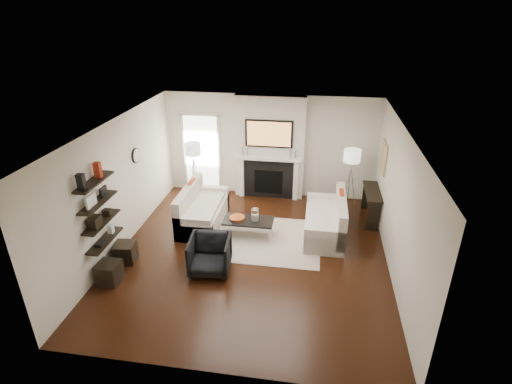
# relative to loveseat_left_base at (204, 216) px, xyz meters

# --- Properties ---
(room_envelope) EXTENTS (6.00, 6.00, 6.00)m
(room_envelope) POSITION_rel_loveseat_left_base_xyz_m (1.33, -1.09, 1.14)
(room_envelope) COLOR black
(room_envelope) RESTS_ON ground
(chimney_breast) EXTENTS (1.80, 0.25, 2.70)m
(chimney_breast) POSITION_rel_loveseat_left_base_xyz_m (1.33, 1.78, 1.14)
(chimney_breast) COLOR silver
(chimney_breast) RESTS_ON floor
(fireplace_surround) EXTENTS (1.30, 0.02, 1.04)m
(fireplace_surround) POSITION_rel_loveseat_left_base_xyz_m (1.33, 1.65, 0.31)
(fireplace_surround) COLOR black
(fireplace_surround) RESTS_ON floor
(firebox) EXTENTS (0.75, 0.02, 0.65)m
(firebox) POSITION_rel_loveseat_left_base_xyz_m (1.33, 1.64, 0.24)
(firebox) COLOR black
(firebox) RESTS_ON floor
(mantel_pilaster_l) EXTENTS (0.12, 0.08, 1.10)m
(mantel_pilaster_l) POSITION_rel_loveseat_left_base_xyz_m (0.61, 1.62, 0.34)
(mantel_pilaster_l) COLOR white
(mantel_pilaster_l) RESTS_ON floor
(mantel_pilaster_r) EXTENTS (0.12, 0.08, 1.10)m
(mantel_pilaster_r) POSITION_rel_loveseat_left_base_xyz_m (2.05, 1.62, 0.34)
(mantel_pilaster_r) COLOR white
(mantel_pilaster_r) RESTS_ON floor
(mantel_shelf) EXTENTS (1.70, 0.18, 0.07)m
(mantel_shelf) POSITION_rel_loveseat_left_base_xyz_m (1.33, 1.60, 0.91)
(mantel_shelf) COLOR white
(mantel_shelf) RESTS_ON chimney_breast
(tv_body) EXTENTS (1.20, 0.06, 0.70)m
(tv_body) POSITION_rel_loveseat_left_base_xyz_m (1.33, 1.62, 1.57)
(tv_body) COLOR black
(tv_body) RESTS_ON chimney_breast
(tv_screen) EXTENTS (1.10, 0.00, 0.62)m
(tv_screen) POSITION_rel_loveseat_left_base_xyz_m (1.33, 1.59, 1.57)
(tv_screen) COLOR #BF723F
(tv_screen) RESTS_ON tv_body
(candlestick_l_tall) EXTENTS (0.04, 0.04, 0.30)m
(candlestick_l_tall) POSITION_rel_loveseat_left_base_xyz_m (0.78, 1.61, 1.09)
(candlestick_l_tall) COLOR silver
(candlestick_l_tall) RESTS_ON mantel_shelf
(candlestick_l_short) EXTENTS (0.04, 0.04, 0.24)m
(candlestick_l_short) POSITION_rel_loveseat_left_base_xyz_m (0.65, 1.61, 1.06)
(candlestick_l_short) COLOR silver
(candlestick_l_short) RESTS_ON mantel_shelf
(candlestick_r_tall) EXTENTS (0.04, 0.04, 0.30)m
(candlestick_r_tall) POSITION_rel_loveseat_left_base_xyz_m (1.88, 1.61, 1.09)
(candlestick_r_tall) COLOR silver
(candlestick_r_tall) RESTS_ON mantel_shelf
(candlestick_r_short) EXTENTS (0.04, 0.04, 0.24)m
(candlestick_r_short) POSITION_rel_loveseat_left_base_xyz_m (2.01, 1.61, 1.06)
(candlestick_r_short) COLOR silver
(candlestick_r_short) RESTS_ON mantel_shelf
(hallway_panel) EXTENTS (0.90, 0.02, 2.10)m
(hallway_panel) POSITION_rel_loveseat_left_base_xyz_m (-0.52, 1.89, 0.84)
(hallway_panel) COLOR white
(hallway_panel) RESTS_ON floor
(door_trim_l) EXTENTS (0.06, 0.06, 2.16)m
(door_trim_l) POSITION_rel_loveseat_left_base_xyz_m (-1.00, 1.87, 0.84)
(door_trim_l) COLOR white
(door_trim_l) RESTS_ON floor
(door_trim_r) EXTENTS (0.06, 0.06, 2.16)m
(door_trim_r) POSITION_rel_loveseat_left_base_xyz_m (-0.04, 1.87, 0.84)
(door_trim_r) COLOR white
(door_trim_r) RESTS_ON floor
(door_trim_top) EXTENTS (1.02, 0.06, 0.06)m
(door_trim_top) POSITION_rel_loveseat_left_base_xyz_m (-0.52, 1.87, 1.92)
(door_trim_top) COLOR white
(door_trim_top) RESTS_ON wall_back
(rug) EXTENTS (2.60, 2.00, 0.01)m
(rug) POSITION_rel_loveseat_left_base_xyz_m (1.44, -0.48, -0.20)
(rug) COLOR #BDAA9A
(rug) RESTS_ON floor
(loveseat_left_base) EXTENTS (0.85, 1.80, 0.42)m
(loveseat_left_base) POSITION_rel_loveseat_left_base_xyz_m (0.00, 0.00, 0.00)
(loveseat_left_base) COLOR beige
(loveseat_left_base) RESTS_ON floor
(loveseat_left_back) EXTENTS (0.18, 1.80, 0.80)m
(loveseat_left_back) POSITION_rel_loveseat_left_base_xyz_m (-0.33, 0.00, 0.32)
(loveseat_left_back) COLOR beige
(loveseat_left_back) RESTS_ON floor
(loveseat_left_arm_n) EXTENTS (0.85, 0.18, 0.60)m
(loveseat_left_arm_n) POSITION_rel_loveseat_left_base_xyz_m (0.00, -0.81, 0.09)
(loveseat_left_arm_n) COLOR beige
(loveseat_left_arm_n) RESTS_ON floor
(loveseat_left_arm_s) EXTENTS (0.85, 0.18, 0.60)m
(loveseat_left_arm_s) POSITION_rel_loveseat_left_base_xyz_m (0.00, 0.81, 0.09)
(loveseat_left_arm_s) COLOR beige
(loveseat_left_arm_s) RESTS_ON floor
(loveseat_left_cushion) EXTENTS (0.63, 1.44, 0.10)m
(loveseat_left_cushion) POSITION_rel_loveseat_left_base_xyz_m (0.05, 0.00, 0.26)
(loveseat_left_cushion) COLOR beige
(loveseat_left_cushion) RESTS_ON loveseat_left_base
(pillow_left_orange) EXTENTS (0.10, 0.42, 0.42)m
(pillow_left_orange) POSITION_rel_loveseat_left_base_xyz_m (-0.33, 0.30, 0.52)
(pillow_left_orange) COLOR #9C2A13
(pillow_left_orange) RESTS_ON loveseat_left_cushion
(pillow_left_charcoal) EXTENTS (0.10, 0.40, 0.40)m
(pillow_left_charcoal) POSITION_rel_loveseat_left_base_xyz_m (-0.33, -0.30, 0.51)
(pillow_left_charcoal) COLOR black
(pillow_left_charcoal) RESTS_ON loveseat_left_cushion
(loveseat_right_base) EXTENTS (0.85, 1.80, 0.42)m
(loveseat_right_base) POSITION_rel_loveseat_left_base_xyz_m (2.81, -0.05, 0.00)
(loveseat_right_base) COLOR beige
(loveseat_right_base) RESTS_ON floor
(loveseat_right_back) EXTENTS (0.18, 1.80, 0.80)m
(loveseat_right_back) POSITION_rel_loveseat_left_base_xyz_m (3.14, -0.05, 0.32)
(loveseat_right_back) COLOR beige
(loveseat_right_back) RESTS_ON floor
(loveseat_right_arm_n) EXTENTS (0.85, 0.18, 0.60)m
(loveseat_right_arm_n) POSITION_rel_loveseat_left_base_xyz_m (2.81, -0.86, 0.09)
(loveseat_right_arm_n) COLOR beige
(loveseat_right_arm_n) RESTS_ON floor
(loveseat_right_arm_s) EXTENTS (0.85, 0.18, 0.60)m
(loveseat_right_arm_s) POSITION_rel_loveseat_left_base_xyz_m (2.81, 0.76, 0.09)
(loveseat_right_arm_s) COLOR beige
(loveseat_right_arm_s) RESTS_ON floor
(loveseat_right_cushion) EXTENTS (0.63, 1.44, 0.10)m
(loveseat_right_cushion) POSITION_rel_loveseat_left_base_xyz_m (2.76, -0.05, 0.26)
(loveseat_right_cushion) COLOR beige
(loveseat_right_cushion) RESTS_ON loveseat_right_base
(pillow_right_orange) EXTENTS (0.10, 0.42, 0.42)m
(pillow_right_orange) POSITION_rel_loveseat_left_base_xyz_m (3.14, 0.25, 0.52)
(pillow_right_orange) COLOR #9C2A13
(pillow_right_orange) RESTS_ON loveseat_right_cushion
(pillow_right_charcoal) EXTENTS (0.10, 0.40, 0.40)m
(pillow_right_charcoal) POSITION_rel_loveseat_left_base_xyz_m (3.14, -0.35, 0.51)
(pillow_right_charcoal) COLOR black
(pillow_right_charcoal) RESTS_ON loveseat_right_cushion
(coffee_table) EXTENTS (1.10, 0.55, 0.04)m
(coffee_table) POSITION_rel_loveseat_left_base_xyz_m (1.14, -0.40, 0.19)
(coffee_table) COLOR black
(coffee_table) RESTS_ON floor
(coffee_leg_nw) EXTENTS (0.02, 0.02, 0.38)m
(coffee_leg_nw) POSITION_rel_loveseat_left_base_xyz_m (0.64, -0.62, -0.02)
(coffee_leg_nw) COLOR silver
(coffee_leg_nw) RESTS_ON floor
(coffee_leg_ne) EXTENTS (0.02, 0.02, 0.38)m
(coffee_leg_ne) POSITION_rel_loveseat_left_base_xyz_m (1.64, -0.62, -0.02)
(coffee_leg_ne) COLOR silver
(coffee_leg_ne) RESTS_ON floor
(coffee_leg_sw) EXTENTS (0.02, 0.02, 0.38)m
(coffee_leg_sw) POSITION_rel_loveseat_left_base_xyz_m (0.64, -0.18, -0.02)
(coffee_leg_sw) COLOR silver
(coffee_leg_sw) RESTS_ON floor
(coffee_leg_se) EXTENTS (0.02, 0.02, 0.38)m
(coffee_leg_se) POSITION_rel_loveseat_left_base_xyz_m (1.64, -0.18, -0.02)
(coffee_leg_se) COLOR silver
(coffee_leg_se) RESTS_ON floor
(hurricane_glass) EXTENTS (0.16, 0.16, 0.28)m
(hurricane_glass) POSITION_rel_loveseat_left_base_xyz_m (1.29, -0.40, 0.35)
(hurricane_glass) COLOR white
(hurricane_glass) RESTS_ON coffee_table
(hurricane_candle) EXTENTS (0.11, 0.11, 0.16)m
(hurricane_candle) POSITION_rel_loveseat_left_base_xyz_m (1.29, -0.40, 0.29)
(hurricane_candle) COLOR white
(hurricane_candle) RESTS_ON coffee_table
(copper_bowl) EXTENTS (0.34, 0.34, 0.06)m
(copper_bowl) POSITION_rel_loveseat_left_base_xyz_m (0.89, -0.40, 0.24)
(copper_bowl) COLOR #C75921
(copper_bowl) RESTS_ON coffee_table
(armchair) EXTENTS (0.83, 0.78, 0.79)m
(armchair) POSITION_rel_loveseat_left_base_xyz_m (0.63, -1.77, 0.18)
(armchair) COLOR black
(armchair) RESTS_ON floor
(lamp_left_post) EXTENTS (0.02, 0.02, 1.20)m
(lamp_left_post) POSITION_rel_loveseat_left_base_xyz_m (-0.52, 1.13, 0.39)
(lamp_left_post) COLOR silver
(lamp_left_post) RESTS_ON floor
(lamp_left_shade) EXTENTS (0.40, 0.40, 0.30)m
(lamp_left_shade) POSITION_rel_loveseat_left_base_xyz_m (-0.52, 1.13, 1.24)
(lamp_left_shade) COLOR white
(lamp_left_shade) RESTS_ON lamp_left_post
(lamp_left_leg_a) EXTENTS (0.25, 0.02, 1.23)m
(lamp_left_leg_a) POSITION_rel_loveseat_left_base_xyz_m (-0.41, 1.13, 0.39)
(lamp_left_leg_a) COLOR silver
(lamp_left_leg_a) RESTS_ON floor
(lamp_left_leg_b) EXTENTS (0.14, 0.22, 1.23)m
(lamp_left_leg_b) POSITION_rel_loveseat_left_base_xyz_m (-0.58, 1.22, 0.39)
(lamp_left_leg_b) COLOR silver
(lamp_left_leg_b) RESTS_ON floor
(lamp_left_leg_c) EXTENTS (0.14, 0.22, 1.23)m
(lamp_left_leg_c) POSITION_rel_loveseat_left_base_xyz_m (-0.58, 1.03, 0.39)
(lamp_left_leg_c) COLOR silver
(lamp_left_leg_c) RESTS_ON floor
(lamp_right_post) EXTENTS (0.02, 0.02, 1.20)m
(lamp_right_post) POSITION_rel_loveseat_left_base_xyz_m (3.38, 1.24, 0.39)
(lamp_right_post) COLOR silver
(lamp_right_post) RESTS_ON floor
(lamp_right_shade) EXTENTS (0.40, 0.40, 0.30)m
(lamp_right_shade) POSITION_rel_loveseat_left_base_xyz_m (3.38, 1.24, 1.24)
(lamp_right_shade) COLOR white
(lamp_right_shade) RESTS_ON lamp_right_post
(lamp_right_leg_a) EXTENTS (0.25, 0.02, 1.23)m
(lamp_right_leg_a) POSITION_rel_loveseat_left_base_xyz_m (3.49, 1.24, 0.39)
(lamp_right_leg_a) COLOR silver
(lamp_right_leg_a) RESTS_ON floor
(lamp_right_leg_b) EXTENTS (0.14, 0.22, 1.23)m
(lamp_right_leg_b) POSITION_rel_loveseat_left_base_xyz_m (3.32, 1.33, 0.39)
(lamp_right_leg_b) COLOR silver
(lamp_right_leg_b) RESTS_ON floor
(lamp_right_leg_c) EXTENTS (0.14, 0.22, 1.23)m
(lamp_right_leg_c) POSITION_rel_loveseat_left_base_xyz_m (3.32, 1.14, 0.39)
(lamp_right_leg_c) COLOR silver
(lamp_right_leg_c) RESTS_ON floor
(console_top) EXTENTS (0.35, 1.20, 0.04)m
(console_top) POSITION_rel_loveseat_left_base_xyz_m (3.90, 0.83, 0.52)
(console_top) COLOR black
(console_top) RESTS_ON floor
(console_leg_n) EXTENTS (0.30, 0.04, 0.71)m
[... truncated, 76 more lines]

